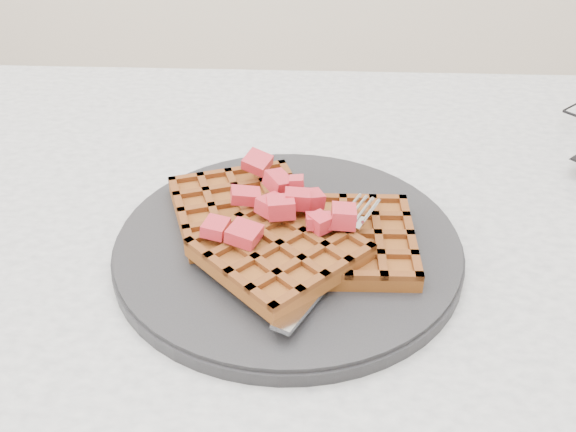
% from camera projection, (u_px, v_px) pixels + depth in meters
% --- Properties ---
extents(table, '(1.20, 0.80, 0.75)m').
position_uv_depth(table, '(351.00, 326.00, 0.66)').
color(table, silver).
rests_on(table, ground).
extents(plate, '(0.31, 0.31, 0.02)m').
position_uv_depth(plate, '(288.00, 245.00, 0.57)').
color(plate, black).
rests_on(plate, table).
extents(waffles, '(0.23, 0.23, 0.03)m').
position_uv_depth(waffles, '(288.00, 230.00, 0.56)').
color(waffles, brown).
rests_on(waffles, plate).
extents(strawberry_pile, '(0.15, 0.15, 0.02)m').
position_uv_depth(strawberry_pile, '(288.00, 203.00, 0.55)').
color(strawberry_pile, maroon).
rests_on(strawberry_pile, waffles).
extents(fork, '(0.10, 0.17, 0.02)m').
position_uv_depth(fork, '(335.00, 260.00, 0.53)').
color(fork, silver).
rests_on(fork, plate).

